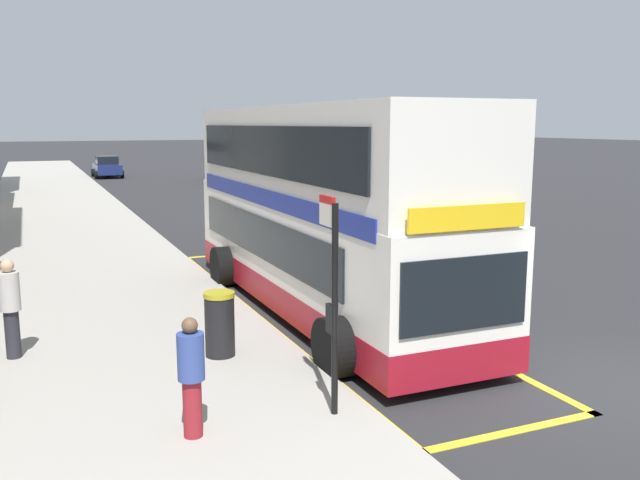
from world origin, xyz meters
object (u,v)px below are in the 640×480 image
(double_decker_bus, at_px, (320,216))
(parked_car_black_ahead, at_px, (224,170))
(bus_stop_sign, at_px, (333,291))
(pedestrian_further_back, at_px, (10,305))
(pedestrian_waiting_near_sign, at_px, (191,373))
(parked_car_navy_across, at_px, (107,167))
(litter_bin, at_px, (220,324))

(double_decker_bus, relative_size, parked_car_black_ahead, 2.55)
(bus_stop_sign, bearing_deg, pedestrian_further_back, 134.59)
(double_decker_bus, height_order, bus_stop_sign, double_decker_bus)
(bus_stop_sign, distance_m, pedestrian_waiting_near_sign, 2.11)
(bus_stop_sign, height_order, pedestrian_further_back, bus_stop_sign)
(bus_stop_sign, distance_m, parked_car_navy_across, 45.73)
(double_decker_bus, height_order, pedestrian_waiting_near_sign, double_decker_bus)
(pedestrian_waiting_near_sign, bearing_deg, bus_stop_sign, -0.56)
(parked_car_black_ahead, height_order, pedestrian_further_back, pedestrian_further_back)
(pedestrian_further_back, distance_m, litter_bin, 3.50)
(double_decker_bus, height_order, parked_car_navy_across, double_decker_bus)
(parked_car_black_ahead, bearing_deg, pedestrian_further_back, -112.02)
(parked_car_navy_across, relative_size, pedestrian_waiting_near_sign, 2.70)
(bus_stop_sign, height_order, pedestrian_waiting_near_sign, bus_stop_sign)
(parked_car_black_ahead, distance_m, litter_bin, 37.29)
(parked_car_navy_across, bearing_deg, double_decker_bus, 91.95)
(double_decker_bus, distance_m, litter_bin, 4.06)
(double_decker_bus, xyz_separation_m, parked_car_black_ahead, (7.07, 33.45, -1.26))
(double_decker_bus, relative_size, litter_bin, 9.67)
(pedestrian_further_back, relative_size, litter_bin, 1.53)
(double_decker_bus, distance_m, parked_car_navy_across, 40.39)
(litter_bin, bearing_deg, pedestrian_waiting_near_sign, -111.56)
(parked_car_black_ahead, height_order, litter_bin, parked_car_black_ahead)
(pedestrian_waiting_near_sign, bearing_deg, pedestrian_further_back, 117.45)
(parked_car_navy_across, distance_m, parked_car_black_ahead, 10.02)
(litter_bin, bearing_deg, bus_stop_sign, -73.96)
(pedestrian_waiting_near_sign, distance_m, litter_bin, 3.04)
(parked_car_navy_across, xyz_separation_m, pedestrian_waiting_near_sign, (-3.84, -45.66, 0.18))
(bus_stop_sign, distance_m, pedestrian_further_back, 5.82)
(bus_stop_sign, relative_size, pedestrian_further_back, 1.74)
(pedestrian_waiting_near_sign, bearing_deg, parked_car_navy_across, 85.19)
(pedestrian_further_back, bearing_deg, bus_stop_sign, -45.41)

